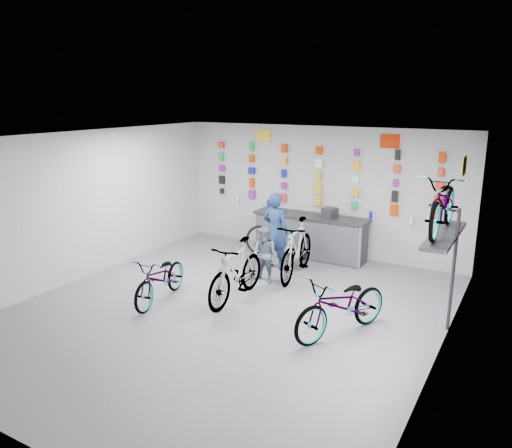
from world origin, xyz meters
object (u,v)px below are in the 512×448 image
Objects in this scene: bike_right at (342,305)px; counter at (310,236)px; clerk at (276,231)px; customer at (265,255)px; bike_service at (297,249)px; bike_left at (161,278)px; bike_center at (236,271)px.

counter is at bearing 145.52° from bike_right.
clerk is 0.93m from customer.
bike_service is at bearing 161.27° from clerk.
counter reaches higher than bike_right.
clerk is at bearing 160.53° from bike_right.
counter is 1.61× the size of clerk.
bike_right is at bearing 139.95° from clerk.
bike_left is 0.89× the size of bike_center.
bike_center is 1.65× the size of customer.
customer reaches higher than bike_right.
bike_right is 1.13× the size of clerk.
bike_service is at bearing -77.04° from counter.
customer is at bearing 46.27° from bike_left.
bike_left is 1.47× the size of customer.
bike_center is at bearing -91.96° from counter.
bike_right is 2.58m from customer.
customer is at bearing 88.22° from bike_center.
customer is at bearing -132.59° from bike_service.
clerk reaches higher than counter.
customer is at bearing -92.96° from counter.
bike_center reaches higher than bike_right.
bike_service is (0.32, -1.38, 0.12)m from counter.
clerk reaches higher than bike_service.
counter is at bearing 86.37° from bike_center.
bike_service is (0.42, 1.68, 0.04)m from bike_center.
clerk is (0.96, 2.65, 0.40)m from bike_left.
bike_left is at bearing -131.64° from bike_service.
clerk reaches higher than bike_left.
bike_left is 1.38m from bike_center.
bike_left is 2.88m from bike_service.
bike_right is (3.34, 0.37, 0.06)m from bike_left.
bike_center is 2.18m from bike_right.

